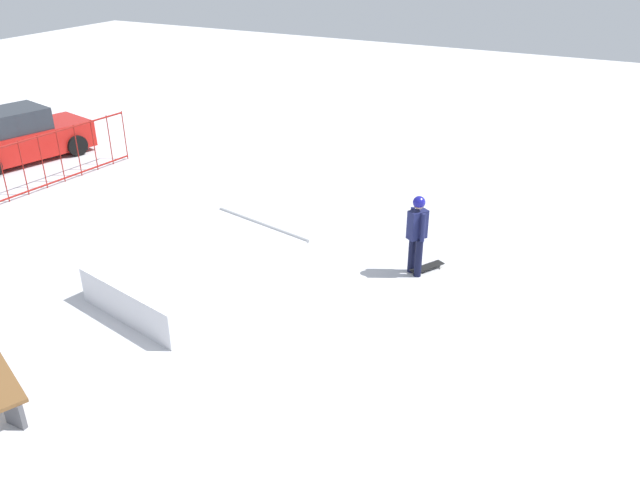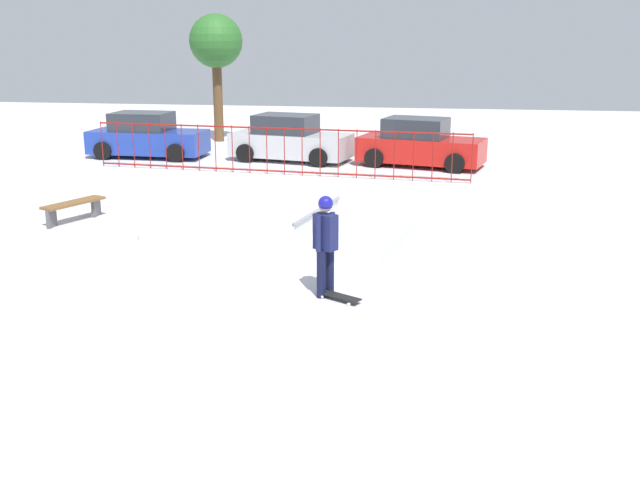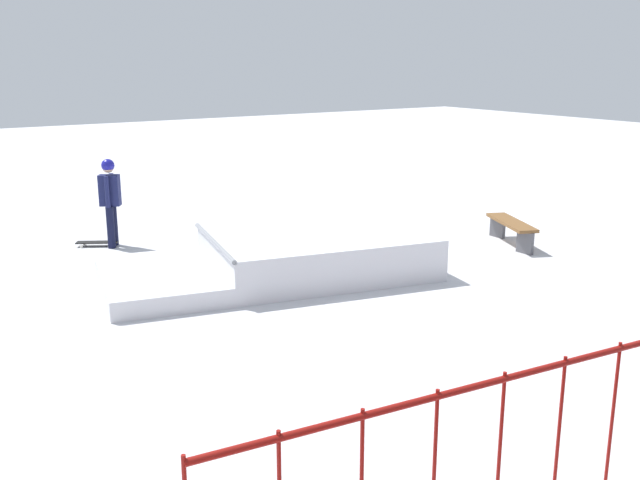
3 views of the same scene
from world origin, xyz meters
name	(u,v)px [view 2 (image 2 of 3)]	position (x,y,z in m)	size (l,w,h in m)	color
ground_plane	(205,235)	(0.00, 0.00, 0.00)	(60.00, 60.00, 0.00)	silver
skate_ramp	(261,223)	(1.27, 0.06, 0.32)	(5.82, 3.66, 0.74)	silver
skater	(326,238)	(3.21, -3.47, 1.01)	(0.44, 0.39, 1.73)	black
skateboard	(339,296)	(3.47, -3.67, 0.08)	(0.79, 0.57, 0.09)	black
perimeter_fence	(276,150)	(0.00, 7.42, 0.77)	(12.10, 1.18, 1.50)	maroon
park_bench	(74,207)	(-3.40, 0.70, 0.36)	(1.01, 1.63, 0.48)	brown
parked_car_blue	(147,137)	(-5.28, 10.03, 0.72)	(4.15, 2.02, 1.60)	#1E3899
parked_car_silver	(290,140)	(-0.06, 10.03, 0.72)	(4.36, 2.56, 1.60)	#B7B7BC
parked_car_red	(420,145)	(4.43, 9.63, 0.72)	(4.39, 2.67, 1.60)	red
distant_tree	(216,44)	(-3.91, 14.43, 3.90)	(2.13, 2.13, 5.08)	brown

